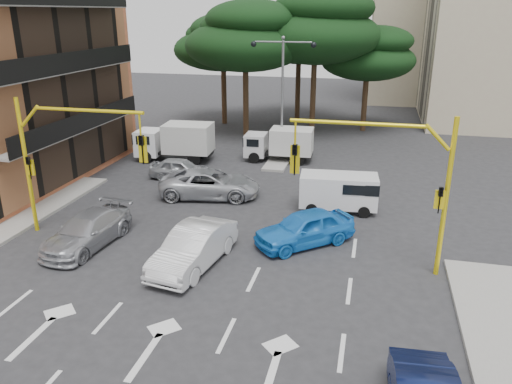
{
  "coord_description": "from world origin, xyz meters",
  "views": [
    {
      "loc": [
        5.88,
        -15.78,
        9.33
      ],
      "look_at": [
        0.91,
        4.95,
        1.6
      ],
      "focal_mm": 35.0,
      "sensor_mm": 36.0,
      "label": 1
    }
  ],
  "objects_px": {
    "car_blue_compact": "(305,228)",
    "van_white": "(338,192)",
    "car_silver_cross_a": "(210,184)",
    "box_truck_b": "(279,145)",
    "car_silver_wagon": "(87,231)",
    "box_truck_a": "(175,142)",
    "car_silver_cross_b": "(180,169)",
    "street_lamp_center": "(283,77)",
    "car_white_hatch": "(194,247)",
    "signal_mast_right": "(396,173)",
    "signal_mast_left": "(61,150)"
  },
  "relations": [
    {
      "from": "car_blue_compact",
      "to": "box_truck_a",
      "type": "distance_m",
      "value": 14.68
    },
    {
      "from": "car_silver_cross_a",
      "to": "car_silver_cross_b",
      "type": "height_order",
      "value": "car_silver_cross_a"
    },
    {
      "from": "car_silver_wagon",
      "to": "box_truck_b",
      "type": "distance_m",
      "value": 15.36
    },
    {
      "from": "car_silver_cross_a",
      "to": "box_truck_a",
      "type": "distance_m",
      "value": 7.49
    },
    {
      "from": "box_truck_a",
      "to": "street_lamp_center",
      "type": "bearing_deg",
      "value": -77.41
    },
    {
      "from": "signal_mast_right",
      "to": "street_lamp_center",
      "type": "relative_size",
      "value": 0.77
    },
    {
      "from": "car_blue_compact",
      "to": "box_truck_b",
      "type": "height_order",
      "value": "box_truck_b"
    },
    {
      "from": "car_white_hatch",
      "to": "car_silver_wagon",
      "type": "height_order",
      "value": "car_white_hatch"
    },
    {
      "from": "box_truck_a",
      "to": "car_silver_cross_b",
      "type": "bearing_deg",
      "value": -157.76
    },
    {
      "from": "street_lamp_center",
      "to": "box_truck_b",
      "type": "distance_m",
      "value": 4.35
    },
    {
      "from": "signal_mast_left",
      "to": "van_white",
      "type": "bearing_deg",
      "value": 26.6
    },
    {
      "from": "car_silver_cross_a",
      "to": "van_white",
      "type": "xyz_separation_m",
      "value": [
        6.78,
        -0.35,
        0.21
      ]
    },
    {
      "from": "car_silver_wagon",
      "to": "car_silver_cross_a",
      "type": "relative_size",
      "value": 0.89
    },
    {
      "from": "street_lamp_center",
      "to": "box_truck_b",
      "type": "height_order",
      "value": "street_lamp_center"
    },
    {
      "from": "signal_mast_right",
      "to": "street_lamp_center",
      "type": "bearing_deg",
      "value": 115.91
    },
    {
      "from": "signal_mast_right",
      "to": "car_blue_compact",
      "type": "height_order",
      "value": "signal_mast_right"
    },
    {
      "from": "signal_mast_right",
      "to": "box_truck_b",
      "type": "distance_m",
      "value": 15.4
    },
    {
      "from": "box_truck_a",
      "to": "car_white_hatch",
      "type": "bearing_deg",
      "value": -159.16
    },
    {
      "from": "signal_mast_right",
      "to": "car_blue_compact",
      "type": "relative_size",
      "value": 1.38
    },
    {
      "from": "box_truck_a",
      "to": "car_silver_cross_a",
      "type": "bearing_deg",
      "value": -147.81
    },
    {
      "from": "box_truck_b",
      "to": "car_silver_cross_a",
      "type": "bearing_deg",
      "value": 160.8
    },
    {
      "from": "signal_mast_right",
      "to": "car_silver_cross_a",
      "type": "distance_m",
      "value": 11.37
    },
    {
      "from": "box_truck_a",
      "to": "box_truck_b",
      "type": "height_order",
      "value": "box_truck_a"
    },
    {
      "from": "car_silver_cross_b",
      "to": "box_truck_a",
      "type": "xyz_separation_m",
      "value": [
        -1.74,
        3.53,
        0.63
      ]
    },
    {
      "from": "car_white_hatch",
      "to": "box_truck_a",
      "type": "height_order",
      "value": "box_truck_a"
    },
    {
      "from": "signal_mast_left",
      "to": "street_lamp_center",
      "type": "relative_size",
      "value": 0.77
    },
    {
      "from": "street_lamp_center",
      "to": "van_white",
      "type": "relative_size",
      "value": 2.07
    },
    {
      "from": "box_truck_a",
      "to": "box_truck_b",
      "type": "bearing_deg",
      "value": -81.31
    },
    {
      "from": "van_white",
      "to": "box_truck_b",
      "type": "relative_size",
      "value": 0.83
    },
    {
      "from": "street_lamp_center",
      "to": "box_truck_a",
      "type": "height_order",
      "value": "street_lamp_center"
    },
    {
      "from": "van_white",
      "to": "box_truck_b",
      "type": "height_order",
      "value": "box_truck_b"
    },
    {
      "from": "street_lamp_center",
      "to": "car_silver_cross_b",
      "type": "height_order",
      "value": "street_lamp_center"
    },
    {
      "from": "car_silver_cross_a",
      "to": "box_truck_b",
      "type": "distance_m",
      "value": 7.88
    },
    {
      "from": "car_white_hatch",
      "to": "car_silver_cross_b",
      "type": "distance_m",
      "value": 10.94
    },
    {
      "from": "box_truck_a",
      "to": "box_truck_b",
      "type": "distance_m",
      "value": 6.86
    },
    {
      "from": "car_silver_cross_b",
      "to": "car_blue_compact",
      "type": "bearing_deg",
      "value": -133.75
    },
    {
      "from": "car_blue_compact",
      "to": "van_white",
      "type": "bearing_deg",
      "value": 125.15
    },
    {
      "from": "car_white_hatch",
      "to": "box_truck_a",
      "type": "bearing_deg",
      "value": 123.79
    },
    {
      "from": "street_lamp_center",
      "to": "van_white",
      "type": "distance_m",
      "value": 10.49
    },
    {
      "from": "car_white_hatch",
      "to": "car_silver_wagon",
      "type": "relative_size",
      "value": 1.0
    },
    {
      "from": "car_blue_compact",
      "to": "car_silver_cross_b",
      "type": "bearing_deg",
      "value": -171.05
    },
    {
      "from": "car_silver_wagon",
      "to": "box_truck_b",
      "type": "height_order",
      "value": "box_truck_b"
    },
    {
      "from": "car_blue_compact",
      "to": "street_lamp_center",
      "type": "bearing_deg",
      "value": 154.14
    },
    {
      "from": "street_lamp_center",
      "to": "box_truck_b",
      "type": "relative_size",
      "value": 1.73
    },
    {
      "from": "box_truck_a",
      "to": "car_silver_wagon",
      "type": "bearing_deg",
      "value": -178.29
    },
    {
      "from": "street_lamp_center",
      "to": "car_white_hatch",
      "type": "height_order",
      "value": "street_lamp_center"
    },
    {
      "from": "signal_mast_left",
      "to": "box_truck_b",
      "type": "xyz_separation_m",
      "value": [
        6.76,
        13.51,
        -2.78
      ]
    },
    {
      "from": "signal_mast_left",
      "to": "box_truck_a",
      "type": "distance_m",
      "value": 12.29
    },
    {
      "from": "street_lamp_center",
      "to": "car_silver_cross_a",
      "type": "bearing_deg",
      "value": -106.2
    },
    {
      "from": "signal_mast_left",
      "to": "box_truck_a",
      "type": "relative_size",
      "value": 1.18
    }
  ]
}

